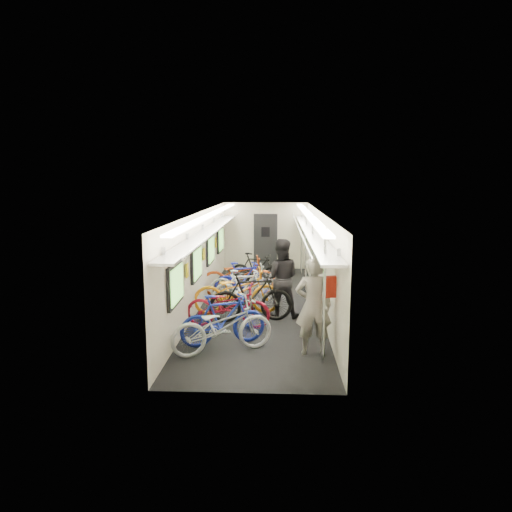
# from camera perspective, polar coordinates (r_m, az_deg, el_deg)

# --- Properties ---
(train_car_shell) EXTENTS (10.00, 10.00, 10.00)m
(train_car_shell) POSITION_cam_1_polar(r_m,az_deg,el_deg) (12.25, -1.05, 2.32)
(train_car_shell) COLOR black
(train_car_shell) RESTS_ON ground
(bicycle_0) EXTENTS (2.05, 1.42, 1.02)m
(bicycle_0) POSITION_cam_1_polar(r_m,az_deg,el_deg) (8.52, -4.22, -8.75)
(bicycle_0) COLOR #B8B8BD
(bicycle_0) RESTS_ON ground
(bicycle_1) EXTENTS (1.75, 1.04, 1.02)m
(bicycle_1) POSITION_cam_1_polar(r_m,az_deg,el_deg) (8.91, -4.11, -7.94)
(bicycle_1) COLOR #1A2A9D
(bicycle_1) RESTS_ON ground
(bicycle_2) EXTENTS (1.88, 0.77, 0.97)m
(bicycle_2) POSITION_cam_1_polar(r_m,az_deg,el_deg) (9.96, -3.52, -6.23)
(bicycle_2) COLOR maroon
(bicycle_2) RESTS_ON ground
(bicycle_3) EXTENTS (1.97, 0.87, 1.14)m
(bicycle_3) POSITION_cam_1_polar(r_m,az_deg,el_deg) (10.30, -0.61, -5.16)
(bicycle_3) COLOR black
(bicycle_3) RESTS_ON ground
(bicycle_4) EXTENTS (2.17, 1.04, 1.10)m
(bicycle_4) POSITION_cam_1_polar(r_m,az_deg,el_deg) (10.93, -2.34, -4.46)
(bicycle_4) COLOR orange
(bicycle_4) RESTS_ON ground
(bicycle_5) EXTENTS (1.63, 0.87, 0.94)m
(bicycle_5) POSITION_cam_1_polar(r_m,az_deg,el_deg) (11.66, -1.62, -3.97)
(bicycle_5) COLOR white
(bicycle_5) RESTS_ON ground
(bicycle_6) EXTENTS (1.91, 0.96, 0.96)m
(bicycle_6) POSITION_cam_1_polar(r_m,az_deg,el_deg) (12.23, -1.52, -3.30)
(bicycle_6) COLOR #B1B2B6
(bicycle_6) RESTS_ON ground
(bicycle_7) EXTENTS (1.69, 1.06, 0.98)m
(bicycle_7) POSITION_cam_1_polar(r_m,az_deg,el_deg) (12.53, -1.64, -2.93)
(bicycle_7) COLOR #1C24AC
(bicycle_7) RESTS_ON ground
(bicycle_8) EXTENTS (2.15, 1.04, 1.08)m
(bicycle_8) POSITION_cam_1_polar(r_m,az_deg,el_deg) (12.75, -2.20, -2.50)
(bicycle_8) COLOR #9C3611
(bicycle_8) RESTS_ON ground
(bicycle_9) EXTENTS (1.77, 0.92, 1.02)m
(bicycle_9) POSITION_cam_1_polar(r_m,az_deg,el_deg) (13.79, 0.08, -1.72)
(bicycle_9) COLOR black
(bicycle_9) RESTS_ON ground
(passenger_near) EXTENTS (0.67, 0.45, 1.83)m
(passenger_near) POSITION_cam_1_polar(r_m,az_deg,el_deg) (8.38, 7.21, -6.20)
(passenger_near) COLOR gray
(passenger_near) RESTS_ON ground
(passenger_mid) EXTENTS (0.90, 0.70, 1.85)m
(passenger_mid) POSITION_cam_1_polar(r_m,az_deg,el_deg) (10.61, 3.07, -2.80)
(passenger_mid) COLOR black
(passenger_mid) RESTS_ON ground
(backpack) EXTENTS (0.28, 0.19, 0.38)m
(backpack) POSITION_cam_1_polar(r_m,az_deg,el_deg) (8.31, 9.40, -3.80)
(backpack) COLOR #A61E10
(backpack) RESTS_ON passenger_near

